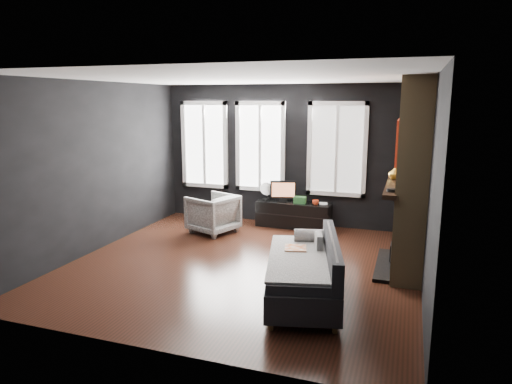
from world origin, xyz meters
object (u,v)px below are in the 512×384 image
(armchair, at_px, (213,212))
(media_console, at_px, (294,215))
(mantel_vase, at_px, (395,173))
(book, at_px, (319,199))
(sofa, at_px, (303,268))
(mug, at_px, (316,202))
(monitor, at_px, (283,190))

(armchair, distance_m, media_console, 1.56)
(media_console, xyz_separation_m, mantel_vase, (1.85, -1.19, 1.08))
(book, bearing_deg, mantel_vase, -41.49)
(armchair, distance_m, mantel_vase, 3.32)
(armchair, bearing_deg, book, 135.68)
(media_console, height_order, mantel_vase, mantel_vase)
(sofa, distance_m, armchair, 3.18)
(armchair, distance_m, mug, 1.91)
(armchair, bearing_deg, mantel_vase, 104.21)
(media_console, bearing_deg, mug, -9.05)
(monitor, relative_size, mantel_vase, 2.60)
(sofa, relative_size, mantel_vase, 9.32)
(mug, xyz_separation_m, book, (0.05, 0.10, 0.04))
(media_console, relative_size, book, 7.00)
(mug, height_order, book, book)
(armchair, distance_m, book, 2.00)
(sofa, relative_size, media_console, 1.29)
(sofa, height_order, book, sofa)
(sofa, relative_size, armchair, 2.35)
(monitor, height_order, book, monitor)
(mug, bearing_deg, book, 61.66)
(media_console, distance_m, book, 0.60)
(sofa, height_order, armchair, sofa)
(mug, bearing_deg, media_console, 168.82)
(media_console, bearing_deg, armchair, -145.58)
(armchair, relative_size, media_console, 0.55)
(armchair, xyz_separation_m, mantel_vase, (3.17, -0.36, 0.94))
(armchair, height_order, book, armchair)
(sofa, xyz_separation_m, mug, (-0.46, 3.02, 0.15))
(media_console, bearing_deg, monitor, 176.41)
(armchair, height_order, monitor, monitor)
(armchair, height_order, mug, armchair)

